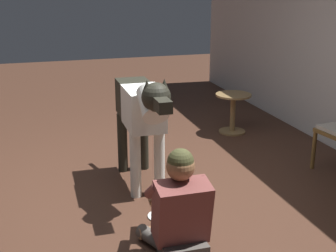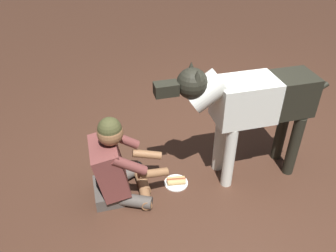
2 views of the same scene
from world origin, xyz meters
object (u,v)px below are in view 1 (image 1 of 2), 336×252
object	(u,v)px
large_dog	(142,111)
hot_dog_on_plate	(160,214)
round_side_table	(233,109)
person_sitting_on_floor	(180,210)

from	to	relation	value
large_dog	hot_dog_on_plate	size ratio (longest dim) A/B	6.99
hot_dog_on_plate	round_side_table	size ratio (longest dim) A/B	0.42
person_sitting_on_floor	large_dog	distance (m)	1.26
hot_dog_on_plate	round_side_table	xyz separation A→B (m)	(-1.95, 1.56, 0.29)
person_sitting_on_floor	hot_dog_on_plate	bearing A→B (deg)	179.37
round_side_table	hot_dog_on_plate	bearing A→B (deg)	-38.78
person_sitting_on_floor	large_dog	xyz separation A→B (m)	(-1.18, 0.01, 0.44)
large_dog	hot_dog_on_plate	world-z (taller)	large_dog
large_dog	person_sitting_on_floor	bearing A→B (deg)	-0.63
person_sitting_on_floor	large_dog	bearing A→B (deg)	179.37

